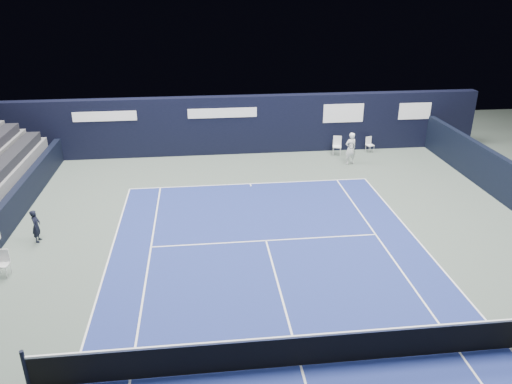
# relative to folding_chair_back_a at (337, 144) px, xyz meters

# --- Properties ---
(ground) EXTENTS (48.00, 48.00, 0.00)m
(ground) POSITION_rel_folding_chair_back_a_xyz_m (-5.08, -13.55, -0.57)
(ground) COLOR #49574E
(ground) RESTS_ON ground
(court_surface) EXTENTS (10.97, 23.77, 0.01)m
(court_surface) POSITION_rel_folding_chair_back_a_xyz_m (-5.08, -15.55, -0.57)
(court_surface) COLOR navy
(court_surface) RESTS_ON ground
(folding_chair_back_a) EXTENTS (0.54, 0.53, 1.00)m
(folding_chair_back_a) POSITION_rel_folding_chair_back_a_xyz_m (0.00, 0.00, 0.00)
(folding_chair_back_a) COLOR silver
(folding_chair_back_a) RESTS_ON ground
(folding_chair_back_b) EXTENTS (0.47, 0.46, 0.84)m
(folding_chair_back_b) POSITION_rel_folding_chair_back_a_xyz_m (1.87, 0.23, -0.09)
(folding_chair_back_b) COLOR white
(folding_chair_back_b) RESTS_ON ground
(line_judge_chair) EXTENTS (0.42, 0.41, 0.88)m
(line_judge_chair) POSITION_rel_folding_chair_back_a_xyz_m (-13.71, -10.40, -0.07)
(line_judge_chair) COLOR white
(line_judge_chair) RESTS_ON ground
(line_judge) EXTENTS (0.30, 0.45, 1.22)m
(line_judge) POSITION_rel_folding_chair_back_a_xyz_m (-13.28, -8.21, 0.04)
(line_judge) COLOR black
(line_judge) RESTS_ON ground
(court_markings) EXTENTS (11.03, 23.83, 0.00)m
(court_markings) POSITION_rel_folding_chair_back_a_xyz_m (-5.08, -15.55, -0.56)
(court_markings) COLOR white
(court_markings) RESTS_ON court_surface
(tennis_net) EXTENTS (12.90, 0.10, 1.10)m
(tennis_net) POSITION_rel_folding_chair_back_a_xyz_m (-5.08, -15.55, -0.06)
(tennis_net) COLOR black
(tennis_net) RESTS_ON ground
(back_sponsor_wall) EXTENTS (26.00, 0.63, 3.10)m
(back_sponsor_wall) POSITION_rel_folding_chair_back_a_xyz_m (-5.08, 0.95, 0.98)
(back_sponsor_wall) COLOR black
(back_sponsor_wall) RESTS_ON ground
(tennis_player) EXTENTS (0.69, 0.89, 1.65)m
(tennis_player) POSITION_rel_folding_chair_back_a_xyz_m (0.27, -1.53, 0.26)
(tennis_player) COLOR white
(tennis_player) RESTS_ON ground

